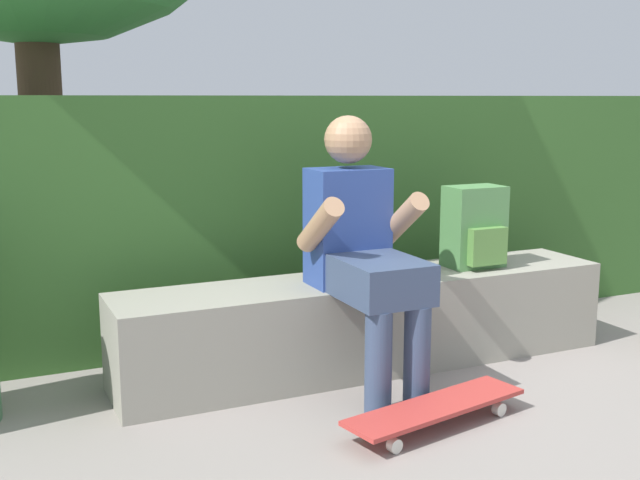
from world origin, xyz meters
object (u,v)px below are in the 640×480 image
(backpack_on_bench, at_px, (475,228))
(skateboard_near_person, at_px, (436,408))
(person_skater, at_px, (362,245))
(bench_main, at_px, (370,322))

(backpack_on_bench, bearing_deg, skateboard_near_person, -133.40)
(person_skater, relative_size, skateboard_near_person, 1.44)
(bench_main, distance_m, backpack_on_bench, 0.71)
(bench_main, relative_size, person_skater, 2.03)
(person_skater, bearing_deg, skateboard_near_person, -83.26)
(bench_main, relative_size, skateboard_near_person, 2.92)
(bench_main, xyz_separation_m, backpack_on_bench, (0.58, -0.01, 0.41))
(backpack_on_bench, bearing_deg, bench_main, 179.07)
(bench_main, relative_size, backpack_on_bench, 6.01)
(person_skater, distance_m, skateboard_near_person, 0.76)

